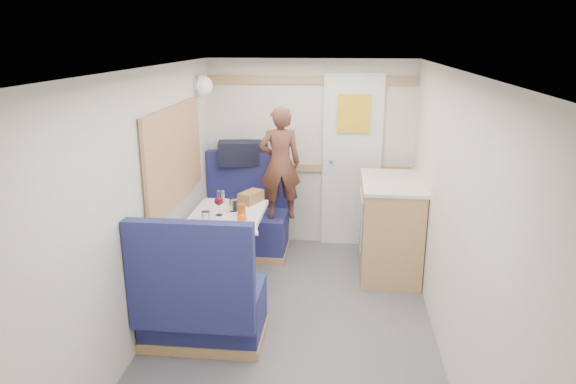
# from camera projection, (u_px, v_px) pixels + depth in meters

# --- Properties ---
(floor) EXTENTS (4.50, 4.50, 0.00)m
(floor) POSITION_uv_depth(u_px,v_px,m) (287.00, 359.00, 3.67)
(floor) COLOR #515156
(floor) RESTS_ON ground
(ceiling) EXTENTS (4.50, 4.50, 0.00)m
(ceiling) POSITION_uv_depth(u_px,v_px,m) (287.00, 73.00, 3.09)
(ceiling) COLOR silver
(ceiling) RESTS_ON wall_back
(wall_back) EXTENTS (2.20, 0.02, 2.00)m
(wall_back) POSITION_uv_depth(u_px,v_px,m) (310.00, 154.00, 5.52)
(wall_back) COLOR silver
(wall_back) RESTS_ON floor
(wall_left) EXTENTS (0.02, 4.50, 2.00)m
(wall_left) POSITION_uv_depth(u_px,v_px,m) (127.00, 222.00, 3.49)
(wall_left) COLOR silver
(wall_left) RESTS_ON floor
(wall_right) EXTENTS (0.02, 4.50, 2.00)m
(wall_right) POSITION_uv_depth(u_px,v_px,m) (459.00, 235.00, 3.26)
(wall_right) COLOR silver
(wall_right) RESTS_ON floor
(oak_trim_low) EXTENTS (2.15, 0.02, 0.08)m
(oak_trim_low) POSITION_uv_depth(u_px,v_px,m) (310.00, 168.00, 5.54)
(oak_trim_low) COLOR #A6704B
(oak_trim_low) RESTS_ON wall_back
(oak_trim_high) EXTENTS (2.15, 0.02, 0.08)m
(oak_trim_high) POSITION_uv_depth(u_px,v_px,m) (311.00, 80.00, 5.27)
(oak_trim_high) COLOR #A6704B
(oak_trim_high) RESTS_ON wall_back
(side_window) EXTENTS (0.04, 1.30, 0.72)m
(side_window) POSITION_uv_depth(u_px,v_px,m) (174.00, 154.00, 4.37)
(side_window) COLOR #B0BB9F
(side_window) RESTS_ON wall_left
(rear_door) EXTENTS (0.62, 0.12, 1.86)m
(rear_door) POSITION_uv_depth(u_px,v_px,m) (352.00, 158.00, 5.45)
(rear_door) COLOR white
(rear_door) RESTS_ON wall_back
(dinette_table) EXTENTS (0.62, 0.92, 0.72)m
(dinette_table) POSITION_uv_depth(u_px,v_px,m) (226.00, 231.00, 4.52)
(dinette_table) COLOR white
(dinette_table) RESTS_ON floor
(bench_far) EXTENTS (0.90, 0.59, 1.05)m
(bench_far) POSITION_uv_depth(u_px,v_px,m) (245.00, 225.00, 5.42)
(bench_far) COLOR #161A48
(bench_far) RESTS_ON floor
(bench_near) EXTENTS (0.90, 0.59, 1.05)m
(bench_near) POSITION_uv_depth(u_px,v_px,m) (202.00, 307.00, 3.77)
(bench_near) COLOR #161A48
(bench_near) RESTS_ON floor
(ledge) EXTENTS (0.90, 0.14, 0.04)m
(ledge) POSITION_uv_depth(u_px,v_px,m) (249.00, 166.00, 5.49)
(ledge) COLOR #A6704B
(ledge) RESTS_ON bench_far
(dome_light) EXTENTS (0.20, 0.20, 0.20)m
(dome_light) POSITION_uv_depth(u_px,v_px,m) (202.00, 86.00, 5.03)
(dome_light) COLOR white
(dome_light) RESTS_ON wall_left
(galley_counter) EXTENTS (0.57, 0.92, 0.92)m
(galley_counter) POSITION_uv_depth(u_px,v_px,m) (389.00, 226.00, 4.92)
(galley_counter) COLOR #A6704B
(galley_counter) RESTS_ON floor
(person) EXTENTS (0.46, 0.36, 1.13)m
(person) POSITION_uv_depth(u_px,v_px,m) (280.00, 163.00, 5.05)
(person) COLOR brown
(person) RESTS_ON bench_far
(duffel_bag) EXTENTS (0.56, 0.34, 0.25)m
(duffel_bag) POSITION_uv_depth(u_px,v_px,m) (243.00, 153.00, 5.46)
(duffel_bag) COLOR black
(duffel_bag) RESTS_ON ledge
(tray) EXTENTS (0.34, 0.40, 0.02)m
(tray) POSITION_uv_depth(u_px,v_px,m) (240.00, 228.00, 4.15)
(tray) COLOR silver
(tray) RESTS_ON dinette_table
(orange_fruit) EXTENTS (0.08, 0.08, 0.08)m
(orange_fruit) POSITION_uv_depth(u_px,v_px,m) (242.00, 219.00, 4.21)
(orange_fruit) COLOR orange
(orange_fruit) RESTS_ON tray
(cheese_block) EXTENTS (0.12, 0.08, 0.04)m
(cheese_block) POSITION_uv_depth(u_px,v_px,m) (219.00, 226.00, 4.11)
(cheese_block) COLOR #F7ED8F
(cheese_block) RESTS_ON tray
(wine_glass) EXTENTS (0.08, 0.08, 0.17)m
(wine_glass) POSITION_uv_depth(u_px,v_px,m) (219.00, 202.00, 4.43)
(wine_glass) COLOR white
(wine_glass) RESTS_ON dinette_table
(tumbler_left) EXTENTS (0.07, 0.07, 0.12)m
(tumbler_left) POSITION_uv_depth(u_px,v_px,m) (206.00, 218.00, 4.21)
(tumbler_left) COLOR white
(tumbler_left) RESTS_ON dinette_table
(tumbler_mid) EXTENTS (0.07, 0.07, 0.11)m
(tumbler_mid) POSITION_uv_depth(u_px,v_px,m) (221.00, 197.00, 4.79)
(tumbler_mid) COLOR silver
(tumbler_mid) RESTS_ON dinette_table
(tumbler_right) EXTENTS (0.07, 0.07, 0.12)m
(tumbler_right) POSITION_uv_depth(u_px,v_px,m) (233.00, 205.00, 4.55)
(tumbler_right) COLOR white
(tumbler_right) RESTS_ON dinette_table
(beer_glass) EXTENTS (0.07, 0.07, 0.11)m
(beer_glass) POSITION_uv_depth(u_px,v_px,m) (241.00, 210.00, 4.44)
(beer_glass) COLOR brown
(beer_glass) RESTS_ON dinette_table
(pepper_grinder) EXTENTS (0.04, 0.04, 0.10)m
(pepper_grinder) POSITION_uv_depth(u_px,v_px,m) (235.00, 205.00, 4.57)
(pepper_grinder) COLOR black
(pepper_grinder) RESTS_ON dinette_table
(bread_loaf) EXTENTS (0.23, 0.28, 0.10)m
(bread_loaf) POSITION_uv_depth(u_px,v_px,m) (251.00, 197.00, 4.80)
(bread_loaf) COLOR brown
(bread_loaf) RESTS_ON dinette_table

